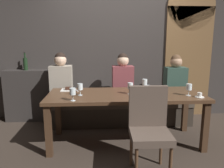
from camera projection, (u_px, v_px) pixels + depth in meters
name	position (u px, v px, depth m)	size (l,w,h in m)	color
ground	(125.00, 142.00, 3.29)	(9.00, 9.00, 0.00)	#382D26
back_wall_tiled	(118.00, 39.00, 4.19)	(6.00, 0.12, 3.00)	#383330
arched_door	(189.00, 46.00, 4.23)	(0.90, 0.05, 2.55)	brown
back_counter	(36.00, 95.00, 4.12)	(1.10, 0.28, 0.95)	#2F2B29
dining_table	(125.00, 100.00, 3.16)	(2.20, 0.84, 0.74)	#412B1C
banquette_bench	(120.00, 112.00, 3.93)	(2.50, 0.44, 0.45)	#312A23
chair_near_side	(149.00, 124.00, 2.49)	(0.45, 0.45, 0.98)	#4C3321
diner_redhead	(61.00, 79.00, 3.72)	(0.36, 0.24, 0.84)	#9E9384
diner_bearded	(123.00, 78.00, 3.84)	(0.36, 0.24, 0.82)	brown
diner_far_end	(175.00, 79.00, 3.86)	(0.36, 0.24, 0.79)	#2D473D
wine_bottle_dark_red	(25.00, 63.00, 3.98)	(0.08, 0.08, 0.33)	black
wine_glass_center_back	(73.00, 92.00, 2.76)	(0.08, 0.08, 0.16)	silver
wine_glass_center_front	(130.00, 86.00, 3.10)	(0.08, 0.08, 0.16)	silver
wine_glass_near_left	(145.00, 82.00, 3.37)	(0.08, 0.08, 0.16)	silver
wine_glass_far_right	(147.00, 89.00, 2.92)	(0.08, 0.08, 0.16)	silver
wine_glass_end_right	(189.00, 88.00, 3.01)	(0.08, 0.08, 0.16)	silver
wine_glass_near_right	(80.00, 87.00, 3.03)	(0.08, 0.08, 0.16)	silver
espresso_cup	(200.00, 95.00, 2.94)	(0.12, 0.12, 0.06)	white
dessert_plate	(68.00, 89.00, 3.34)	(0.19, 0.19, 0.05)	white
fork_on_table	(77.00, 90.00, 3.33)	(0.02, 0.17, 0.01)	silver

